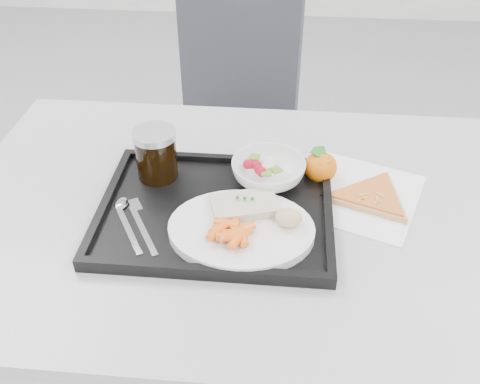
# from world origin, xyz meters

# --- Properties ---
(table) EXTENTS (1.20, 0.80, 0.75)m
(table) POSITION_xyz_m (0.00, 0.30, 0.68)
(table) COLOR #B9B9BB
(table) RESTS_ON ground
(chair) EXTENTS (0.53, 0.53, 0.93)m
(chair) POSITION_xyz_m (-0.10, 1.00, 0.54)
(chair) COLOR #32333A
(chair) RESTS_ON ground
(tray) EXTENTS (0.45, 0.35, 0.03)m
(tray) POSITION_xyz_m (-0.06, 0.27, 0.76)
(tray) COLOR black
(tray) RESTS_ON table
(dinner_plate) EXTENTS (0.27, 0.27, 0.02)m
(dinner_plate) POSITION_xyz_m (-0.01, 0.20, 0.77)
(dinner_plate) COLOR white
(dinner_plate) RESTS_ON tray
(fish_fillet) EXTENTS (0.14, 0.11, 0.02)m
(fish_fillet) POSITION_xyz_m (-0.00, 0.25, 0.79)
(fish_fillet) COLOR beige
(fish_fillet) RESTS_ON dinner_plate
(bread_roll) EXTENTS (0.06, 0.05, 0.03)m
(bread_roll) POSITION_xyz_m (0.08, 0.22, 0.80)
(bread_roll) COLOR tan
(bread_roll) RESTS_ON dinner_plate
(salad_bowl) EXTENTS (0.15, 0.15, 0.05)m
(salad_bowl) POSITION_xyz_m (0.03, 0.37, 0.79)
(salad_bowl) COLOR white
(salad_bowl) RESTS_ON tray
(cola_glass) EXTENTS (0.09, 0.09, 0.11)m
(cola_glass) POSITION_xyz_m (-0.20, 0.37, 0.82)
(cola_glass) COLOR black
(cola_glass) RESTS_ON tray
(cutlery) EXTENTS (0.12, 0.16, 0.01)m
(cutlery) POSITION_xyz_m (-0.22, 0.22, 0.77)
(cutlery) COLOR silver
(cutlery) RESTS_ON tray
(napkin) EXTENTS (0.32, 0.31, 0.00)m
(napkin) POSITION_xyz_m (0.21, 0.36, 0.75)
(napkin) COLOR white
(napkin) RESTS_ON table
(tangerine) EXTENTS (0.08, 0.08, 0.07)m
(tangerine) POSITION_xyz_m (0.14, 0.40, 0.79)
(tangerine) COLOR orange
(tangerine) RESTS_ON napkin
(pizza_slice) EXTENTS (0.23, 0.23, 0.02)m
(pizza_slice) POSITION_xyz_m (0.24, 0.34, 0.76)
(pizza_slice) COLOR tan
(pizza_slice) RESTS_ON napkin
(carrot_pile) EXTENTS (0.09, 0.08, 0.02)m
(carrot_pile) POSITION_xyz_m (-0.02, 0.17, 0.80)
(carrot_pile) COLOR orange
(carrot_pile) RESTS_ON dinner_plate
(salad_contents) EXTENTS (0.08, 0.08, 0.02)m
(salad_contents) POSITION_xyz_m (0.02, 0.37, 0.80)
(salad_contents) COLOR #A20C1E
(salad_contents) RESTS_ON salad_bowl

